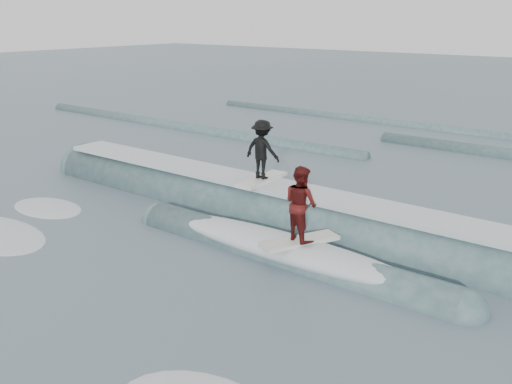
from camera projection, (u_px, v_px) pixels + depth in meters
The scene contains 6 objects.
ground at pixel (126, 289), 12.69m from camera, with size 160.00×160.00×0.00m, color #425360.
breaking_wave at pixel (278, 224), 16.50m from camera, with size 20.47×3.80×2.03m.
surfer_black at pixel (262, 152), 16.73m from camera, with size 1.15×2.03×1.85m.
surfer_red at pixel (301, 207), 13.58m from camera, with size 1.35×2.04×1.94m.
whitewater at pixel (92, 322), 11.34m from camera, with size 16.74×8.21×0.10m.
far_swells at pixel (399, 144), 26.87m from camera, with size 42.86×8.65×0.80m.
Camera 1 is at (9.32, -7.27, 5.86)m, focal length 40.00 mm.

